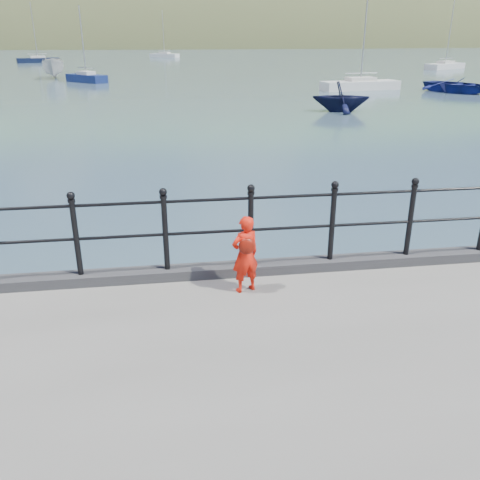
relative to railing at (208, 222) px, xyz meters
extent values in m
plane|color=#2D4251|center=(0.00, 0.15, -1.82)|extent=(600.00, 600.00, 0.00)
cube|color=#28282B|center=(0.00, 0.00, -0.75)|extent=(60.00, 0.30, 0.15)
cylinder|color=black|center=(0.00, 0.00, -0.15)|extent=(18.00, 0.04, 0.04)
cylinder|color=black|center=(0.00, 0.00, 0.32)|extent=(18.00, 0.04, 0.04)
cylinder|color=black|center=(-1.80, 0.00, -0.15)|extent=(0.08, 0.08, 1.05)
sphere|color=black|center=(-1.80, 0.00, 0.47)|extent=(0.11, 0.11, 0.11)
cylinder|color=black|center=(-0.60, 0.00, -0.15)|extent=(0.08, 0.08, 1.05)
sphere|color=black|center=(-0.60, 0.00, 0.47)|extent=(0.11, 0.11, 0.11)
cylinder|color=black|center=(0.60, 0.00, -0.15)|extent=(0.08, 0.08, 1.05)
sphere|color=black|center=(0.60, 0.00, 0.47)|extent=(0.11, 0.11, 0.11)
cylinder|color=black|center=(1.80, 0.00, -0.15)|extent=(0.08, 0.08, 1.05)
sphere|color=black|center=(1.80, 0.00, 0.47)|extent=(0.11, 0.11, 0.11)
cylinder|color=black|center=(3.00, 0.00, -0.15)|extent=(0.08, 0.08, 1.05)
sphere|color=black|center=(3.00, 0.00, 0.47)|extent=(0.11, 0.11, 0.11)
ellipsoid|color=#333A21|center=(20.00, 195.15, -17.22)|extent=(400.00, 100.00, 88.00)
ellipsoid|color=#387026|center=(60.00, 255.15, -29.12)|extent=(600.00, 180.00, 156.00)
cube|color=silver|center=(-35.00, 181.15, 1.18)|extent=(9.00, 6.00, 6.00)
cube|color=#4C4744|center=(-35.00, 181.15, 5.18)|extent=(9.50, 6.50, 2.00)
cube|color=silver|center=(-12.00, 181.15, 1.18)|extent=(9.00, 6.00, 6.00)
cube|color=#4C4744|center=(-12.00, 181.15, 5.18)|extent=(9.50, 6.50, 2.00)
cube|color=silver|center=(18.00, 181.15, 1.18)|extent=(9.00, 6.00, 6.00)
cube|color=#4C4744|center=(18.00, 181.15, 5.18)|extent=(9.50, 6.50, 2.00)
cube|color=silver|center=(45.00, 181.15, 1.18)|extent=(9.00, 6.00, 6.00)
cube|color=#4C4744|center=(45.00, 181.15, 5.18)|extent=(9.50, 6.50, 2.00)
imported|color=red|center=(0.44, -0.53, -0.29)|extent=(0.46, 0.38, 1.07)
ellipsoid|color=red|center=(0.44, -0.66, -0.11)|extent=(0.22, 0.11, 0.23)
imported|color=navy|center=(22.08, 31.43, -1.27)|extent=(5.81, 6.50, 1.11)
imported|color=silver|center=(-11.34, 49.64, -0.79)|extent=(2.62, 5.54, 2.06)
imported|color=black|center=(9.71, 22.67, -0.96)|extent=(3.75, 3.40, 1.72)
cube|color=silver|center=(35.72, 57.98, -1.57)|extent=(6.73, 5.03, 0.90)
cube|color=beige|center=(35.72, 57.98, -1.07)|extent=(2.68, 2.31, 0.50)
cylinder|color=#A5A5A8|center=(35.72, 57.98, 3.21)|extent=(0.10, 0.10, 8.67)
cylinder|color=#A5A5A8|center=(35.72, 57.98, -0.52)|extent=(2.64, 1.61, 0.06)
cube|color=black|center=(-19.82, 81.93, -1.57)|extent=(6.57, 3.77, 0.90)
cube|color=beige|center=(-19.82, 81.93, -1.07)|extent=(2.51, 1.97, 0.50)
cylinder|color=#A5A5A8|center=(-19.82, 81.93, 2.87)|extent=(0.10, 0.10, 7.99)
cylinder|color=#A5A5A8|center=(-19.82, 81.93, -0.52)|extent=(2.71, 0.92, 0.06)
cube|color=silver|center=(15.36, 34.43, -1.57)|extent=(6.67, 2.81, 0.90)
cube|color=beige|center=(15.36, 34.43, -1.07)|extent=(2.43, 1.60, 0.50)
cylinder|color=#A5A5A8|center=(15.36, 34.43, 2.85)|extent=(0.10, 0.10, 7.96)
cylinder|color=#A5A5A8|center=(15.36, 34.43, -0.52)|extent=(2.88, 0.53, 0.06)
cube|color=silver|center=(0.08, 97.73, -1.57)|extent=(5.71, 4.57, 0.90)
cube|color=beige|center=(0.08, 97.73, -1.07)|extent=(2.33, 2.10, 0.50)
cylinder|color=#A5A5A8|center=(0.08, 97.73, 2.68)|extent=(0.10, 0.10, 7.61)
cylinder|color=#A5A5A8|center=(0.08, 97.73, -0.52)|extent=(2.18, 1.46, 0.06)
cube|color=#121F52|center=(-7.60, 44.86, -1.57)|extent=(4.19, 4.29, 0.90)
cube|color=beige|center=(-7.60, 44.86, -1.07)|extent=(1.83, 1.85, 0.50)
cylinder|color=#A5A5A8|center=(-7.60, 44.86, 1.83)|extent=(0.10, 0.10, 5.91)
cylinder|color=#A5A5A8|center=(-7.60, 44.86, -0.52)|extent=(1.45, 1.52, 0.06)
camera|label=1|loc=(-0.52, -6.64, 2.44)|focal=38.00mm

